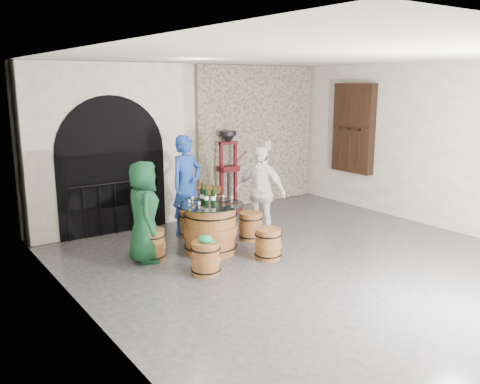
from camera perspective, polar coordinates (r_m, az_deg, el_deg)
ground at (r=8.19m, az=8.31°, el=-8.12°), size 8.00×8.00×0.00m
wall_back at (r=10.99m, az=-5.91°, el=5.78°), size 8.00×0.00×8.00m
wall_left at (r=5.96m, az=-16.50°, el=-0.23°), size 0.00×8.00×8.00m
wall_right at (r=10.49m, az=22.72°, el=4.58°), size 0.00×8.00×8.00m
ceiling at (r=7.69m, az=9.08°, el=14.84°), size 8.00×8.00×0.00m
stone_facing_panel at (r=11.92m, az=1.85°, el=6.35°), size 3.20×0.12×3.18m
arched_opening at (r=9.97m, az=-14.76°, el=4.66°), size 3.10×0.60×3.19m
shuttered_window at (r=11.82m, az=12.60°, el=6.99°), size 0.23×1.10×2.00m
barrel_table at (r=8.56m, az=-3.32°, el=-4.12°), size 1.11×1.11×0.85m
barrel_stool_left at (r=8.38m, az=-9.86°, el=-5.88°), size 0.45×0.45×0.51m
barrel_stool_far at (r=9.51m, az=-5.51°, el=-3.53°), size 0.45×0.45×0.51m
barrel_stool_right at (r=9.30m, az=1.20°, el=-3.85°), size 0.45×0.45×0.51m
barrel_stool_near_right at (r=8.33m, az=3.18°, el=-5.82°), size 0.45×0.45×0.51m
barrel_stool_near_left at (r=7.67m, az=-3.87°, el=-7.45°), size 0.45×0.45×0.51m
green_cap at (r=7.57m, az=-3.88°, el=-5.30°), size 0.25×0.21×0.11m
person_green at (r=8.20m, az=-10.72°, el=-2.20°), size 0.76×0.92×1.63m
person_blue at (r=9.55m, az=-6.02°, el=0.77°), size 0.77×0.59×1.88m
person_white at (r=9.34m, az=2.29°, el=-0.01°), size 0.81×1.08×1.70m
wine_bottle_left at (r=8.43m, az=-3.83°, el=-0.47°), size 0.08×0.08×0.32m
wine_bottle_center at (r=8.42m, az=-3.03°, el=-0.48°), size 0.08×0.08×0.32m
wine_bottle_right at (r=8.57m, az=-4.25°, el=-0.27°), size 0.08×0.08×0.32m
tasting_glass_a at (r=8.20m, az=-4.61°, el=-1.44°), size 0.05×0.05×0.10m
tasting_glass_b at (r=8.67m, az=-1.88°, el=-0.64°), size 0.05×0.05×0.10m
tasting_glass_c at (r=8.56m, az=-5.37°, el=-0.87°), size 0.05×0.05×0.10m
tasting_glass_d at (r=8.71m, az=-2.82°, el=-0.60°), size 0.05×0.05×0.10m
tasting_glass_e at (r=8.57m, az=-0.93°, el=-0.79°), size 0.05×0.05×0.10m
tasting_glass_f at (r=8.36m, az=-5.72°, el=-1.20°), size 0.05×0.05×0.10m
side_barrel at (r=10.59m, az=-3.47°, el=-1.30°), size 0.53×0.53×0.71m
corking_press at (r=11.18m, az=-1.32°, el=3.04°), size 0.73×0.40×1.78m
control_box at (r=12.04m, az=3.03°, el=5.20°), size 0.18×0.10×0.22m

